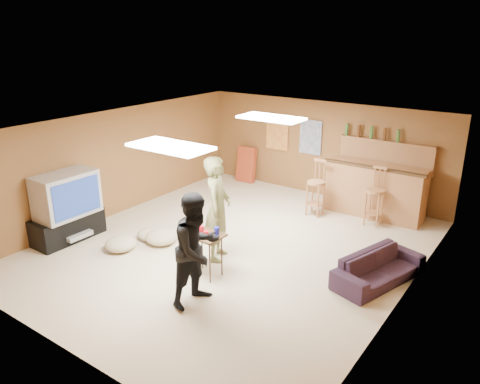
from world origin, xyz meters
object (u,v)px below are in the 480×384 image
Objects in this scene: person_olive at (218,209)px; tray_table at (206,255)px; sofa at (379,268)px; tv_body at (66,195)px; bar_counter at (375,190)px; person_black at (197,249)px.

person_olive is 2.51× the size of tray_table.
tray_table is (-2.31, -1.40, 0.12)m from sofa.
sofa is at bearing 31.12° from tray_table.
tv_body is at bearing -171.54° from tray_table.
bar_counter is at bearing 38.89° from sofa.
person_black is at bearing 153.73° from sofa.
bar_counter is at bearing 72.58° from tray_table.
tray_table is (0.22, -0.60, -0.54)m from person_olive.
bar_counter is 2.79× the size of tray_table.
tv_body is at bearing 86.43° from person_olive.
tv_body is 2.86m from person_olive.
tv_body is 5.55m from sofa.
sofa is at bearing 19.34° from tv_body.
person_olive is at bearing -113.41° from bar_counter.
sofa is 2.24× the size of tray_table.
tray_table is at bearing 175.66° from person_olive.
person_black reaches higher than tv_body.
person_olive is 0.84m from tray_table.
sofa is at bearing -97.12° from person_olive.
tv_body is 0.66× the size of person_black.
person_olive is at bearing 110.28° from tray_table.
tray_table is (2.89, 0.43, -0.54)m from tv_body.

